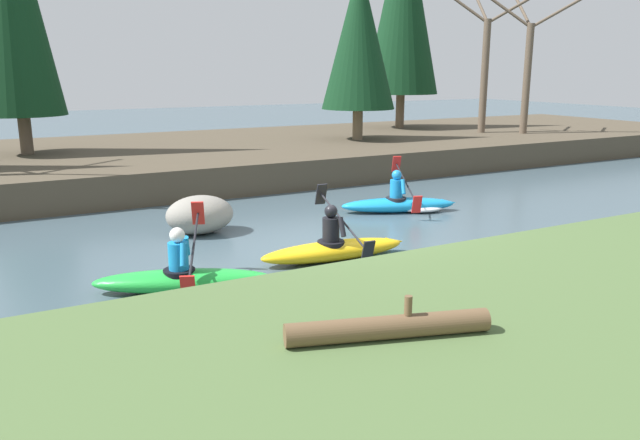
% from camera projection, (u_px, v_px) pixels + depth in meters
% --- Properties ---
extents(ground_plane, '(90.00, 90.00, 0.00)m').
position_uv_depth(ground_plane, '(346.00, 251.00, 11.57)').
color(ground_plane, '#425660').
extents(riverbank_far, '(44.00, 9.95, 0.84)m').
position_uv_depth(riverbank_far, '(182.00, 159.00, 20.47)').
color(riverbank_far, '#4C4233').
rests_on(riverbank_far, ground).
extents(conifer_tree_mid_left, '(2.57, 2.57, 6.00)m').
position_uv_depth(conifer_tree_mid_left, '(359.00, 37.00, 21.46)').
color(conifer_tree_mid_left, '#7A664C').
rests_on(conifer_tree_mid_left, riverbank_far).
extents(conifer_tree_centre, '(3.08, 3.08, 8.99)m').
position_uv_depth(conifer_tree_centre, '(403.00, 0.00, 25.45)').
color(conifer_tree_centre, brown).
rests_on(conifer_tree_centre, riverbank_far).
extents(bare_tree_mid_upstream, '(3.18, 3.14, 5.73)m').
position_uv_depth(bare_tree_mid_upstream, '(485.00, 62.00, 24.15)').
color(bare_tree_mid_upstream, brown).
rests_on(bare_tree_mid_upstream, riverbank_far).
extents(bare_tree_mid_downstream, '(3.04, 3.01, 5.47)m').
position_uv_depth(bare_tree_mid_downstream, '(527.00, 65.00, 23.84)').
color(bare_tree_mid_downstream, brown).
rests_on(bare_tree_mid_downstream, riverbank_far).
extents(kayaker_lead, '(2.73, 1.99, 1.20)m').
position_uv_depth(kayaker_lead, '(403.00, 204.00, 14.70)').
color(kayaker_lead, '#1993D6').
rests_on(kayaker_lead, ground).
extents(kayaker_middle, '(2.79, 2.07, 1.20)m').
position_uv_depth(kayaker_middle, '(335.00, 248.00, 11.01)').
color(kayaker_middle, yellow).
rests_on(kayaker_middle, ground).
extents(kayaker_trailing, '(2.72, 1.98, 1.20)m').
position_uv_depth(kayaker_trailing, '(191.00, 279.00, 9.45)').
color(kayaker_trailing, green).
rests_on(kayaker_trailing, ground).
extents(boulder_midstream, '(1.39, 1.09, 0.79)m').
position_uv_depth(boulder_midstream, '(200.00, 215.00, 12.74)').
color(boulder_midstream, gray).
rests_on(boulder_midstream, ground).
extents(driftwood_log, '(2.09, 0.85, 0.44)m').
position_uv_depth(driftwood_log, '(389.00, 327.00, 6.26)').
color(driftwood_log, brown).
rests_on(driftwood_log, riverbank_near).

